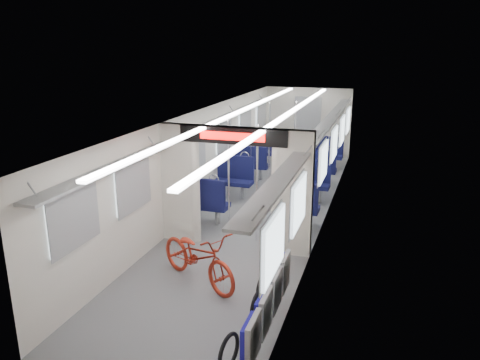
{
  "coord_description": "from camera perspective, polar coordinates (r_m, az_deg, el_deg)",
  "views": [
    {
      "loc": [
        2.59,
        -9.84,
        3.73
      ],
      "look_at": [
        -0.08,
        -1.42,
        1.14
      ],
      "focal_mm": 35.0,
      "sensor_mm": 36.0,
      "label": 1
    }
  ],
  "objects": [
    {
      "name": "seat_bay_near_right",
      "position": [
        10.65,
        7.83,
        -1.16
      ],
      "size": [
        0.93,
        2.16,
        1.12
      ],
      "color": "#0C0D35",
      "rests_on": "ground"
    },
    {
      "name": "bike_hoop_a",
      "position": [
        5.89,
        -1.36,
        -20.38
      ],
      "size": [
        0.14,
        0.47,
        0.47
      ],
      "primitive_type": "torus",
      "rotation": [
        1.57,
        0.0,
        1.38
      ],
      "color": "black",
      "rests_on": "ground"
    },
    {
      "name": "bike_hoop_c",
      "position": [
        7.13,
        2.65,
        -13.34
      ],
      "size": [
        0.07,
        0.46,
        0.45
      ],
      "primitive_type": "torus",
      "rotation": [
        1.57,
        0.0,
        1.52
      ],
      "color": "black",
      "rests_on": "ground"
    },
    {
      "name": "stanchion_near_right",
      "position": [
        8.87,
        2.07,
        -0.56
      ],
      "size": [
        0.04,
        0.04,
        2.3
      ],
      "primitive_type": "cylinder",
      "color": "silver",
      "rests_on": "ground"
    },
    {
      "name": "bicycle",
      "position": [
        7.58,
        -5.12,
        -9.22
      ],
      "size": [
        1.85,
        1.42,
        0.93
      ],
      "primitive_type": "imported",
      "rotation": [
        0.0,
        0.0,
        1.05
      ],
      "color": "#9E2716",
      "rests_on": "ground"
    },
    {
      "name": "bike_hoop_b",
      "position": [
        6.71,
        2.19,
        -15.28
      ],
      "size": [
        0.12,
        0.48,
        0.48
      ],
      "primitive_type": "torus",
      "rotation": [
        1.57,
        0.0,
        1.43
      ],
      "color": "black",
      "rests_on": "ground"
    },
    {
      "name": "seat_bay_far_right",
      "position": [
        13.71,
        10.17,
        2.66
      ],
      "size": [
        0.91,
        2.08,
        1.1
      ],
      "color": "#0C0D35",
      "rests_on": "ground"
    },
    {
      "name": "stanchion_near_left",
      "position": [
        9.44,
        -1.38,
        0.49
      ],
      "size": [
        0.04,
        0.04,
        2.3
      ],
      "primitive_type": "cylinder",
      "color": "silver",
      "rests_on": "ground"
    },
    {
      "name": "seat_bay_far_left",
      "position": [
        13.97,
        2.49,
        3.15
      ],
      "size": [
        0.91,
        2.08,
        1.1
      ],
      "color": "#0C0D35",
      "rests_on": "ground"
    },
    {
      "name": "carriage",
      "position": [
        10.16,
        2.38,
        3.66
      ],
      "size": [
        12.0,
        12.02,
        2.31
      ],
      "color": "#515456",
      "rests_on": "ground"
    },
    {
      "name": "seat_bay_near_left",
      "position": [
        10.78,
        -2.32,
        -0.72
      ],
      "size": [
        0.95,
        2.26,
        1.16
      ],
      "color": "#0C0D35",
      "rests_on": "ground"
    },
    {
      "name": "flip_bench",
      "position": [
        6.14,
        3.58,
        -14.56
      ],
      "size": [
        0.12,
        2.12,
        0.53
      ],
      "color": "gray",
      "rests_on": "carriage"
    },
    {
      "name": "stanchion_far_left",
      "position": [
        12.14,
        3.58,
        4.05
      ],
      "size": [
        0.04,
        0.04,
        2.3
      ],
      "primitive_type": "cylinder",
      "color": "silver",
      "rests_on": "ground"
    },
    {
      "name": "stanchion_far_right",
      "position": [
        12.38,
        6.66,
        4.21
      ],
      "size": [
        0.04,
        0.04,
        2.3
      ],
      "primitive_type": "cylinder",
      "color": "silver",
      "rests_on": "ground"
    }
  ]
}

